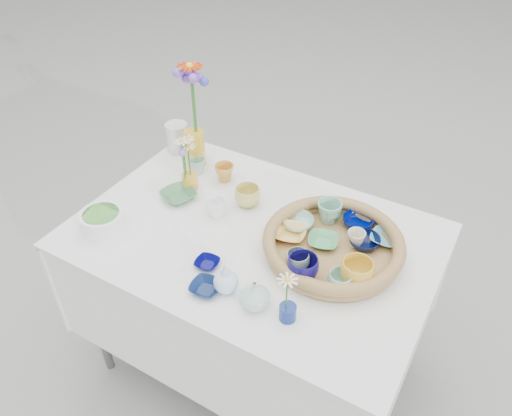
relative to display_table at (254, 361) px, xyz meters
The scene contains 34 objects.
ground 0.00m from the display_table, ahead, with size 80.00×80.00×0.00m, color gray.
display_table is the anchor object (origin of this frame).
wicker_tray 0.85m from the display_table, 10.12° to the left, with size 0.47×0.47×0.08m, color olive, non-canonical shape.
tray_ceramic_0 0.88m from the display_table, 34.40° to the left, with size 0.11×0.11×0.03m, color #000B5F.
tray_ceramic_1 0.89m from the display_table, 18.70° to the left, with size 0.11×0.11×0.03m, color black.
tray_ceramic_2 0.92m from the display_table, ahead, with size 0.10×0.10×0.08m, color yellow.
tray_ceramic_3 0.83m from the display_table, 13.81° to the left, with size 0.10×0.10×0.03m, color #50A768.
tray_ceramic_4 0.85m from the display_table, 21.89° to the right, with size 0.08×0.08×0.06m, color #86A692.
tray_ceramic_5 0.82m from the display_table, 38.26° to the left, with size 0.11×0.11×0.03m, color #A0DCD0.
tray_ceramic_6 0.87m from the display_table, 41.11° to the left, with size 0.09×0.09×0.08m, color #89C2AD.
tray_ceramic_7 0.89m from the display_table, 17.83° to the left, with size 0.06×0.06×0.06m, color beige.
tray_ceramic_8 0.92m from the display_table, 23.10° to the left, with size 0.10×0.10×0.03m, color #6CC0DB.
tray_ceramic_9 0.87m from the display_table, 24.97° to the right, with size 0.10×0.10×0.08m, color #0F094E.
tray_ceramic_10 0.81m from the display_table, 15.85° to the left, with size 0.12×0.12×0.03m, color #FFC366.
tray_ceramic_11 0.90m from the display_table, 15.15° to the right, with size 0.08×0.08×0.06m, color #8DCCC1.
tray_ceramic_12 0.86m from the display_table, 42.67° to the left, with size 0.08×0.08×0.06m, color #2F7847.
loose_ceramic_0 0.87m from the display_table, 139.56° to the left, with size 0.08×0.08×0.07m, color gold.
loose_ceramic_1 0.82m from the display_table, 127.51° to the left, with size 0.10×0.10×0.08m, color #D4C561.
loose_ceramic_2 0.86m from the display_table, behind, with size 0.13×0.13×0.03m, color #4A8653.
loose_ceramic_3 0.82m from the display_table, behind, with size 0.08×0.08×0.07m, color white.
loose_ceramic_4 0.80m from the display_table, 104.24° to the right, with size 0.08×0.08×0.02m, color #030354.
loose_ceramic_5 0.92m from the display_table, 151.37° to the left, with size 0.07×0.07×0.07m, color #8FBDA8.
loose_ceramic_6 0.83m from the display_table, 88.92° to the right, with size 0.10×0.10×0.02m, color #0D1F4A.
fluted_bowl 0.96m from the display_table, 151.96° to the right, with size 0.15×0.15×0.08m, color white, non-canonical shape.
bud_vase_paleblue 0.87m from the display_table, 77.23° to the right, with size 0.08×0.08×0.12m, color #BFE1F6, non-canonical shape.
bud_vase_seafoam 0.88m from the display_table, 58.75° to the right, with size 0.09×0.09×0.10m, color silver.
bud_vase_cobalt 0.88m from the display_table, 44.43° to the right, with size 0.05×0.05×0.05m, color navy.
single_daisy 0.95m from the display_table, 45.17° to the right, with size 0.07×0.07×0.13m, color white, non-canonical shape.
tall_vase_yellow 0.99m from the display_table, 148.41° to the left, with size 0.08×0.08×0.15m, color gold.
gerbera 1.17m from the display_table, 147.74° to the left, with size 0.11×0.11×0.30m, color #D83704, non-canonical shape.
hydrangea 1.15m from the display_table, 146.96° to the left, with size 0.09×0.09×0.32m, color #4146BD, non-canonical shape.
white_pitcher 1.05m from the display_table, 150.88° to the left, with size 0.13×0.10×0.13m, color silver, non-canonical shape.
daisy_cup 0.88m from the display_table, 162.26° to the left, with size 0.06×0.06×0.07m, color gold.
daisy_posy 0.99m from the display_table, 163.74° to the left, with size 0.09×0.09×0.17m, color white, non-canonical shape.
Camera 1 is at (0.67, -1.14, 1.94)m, focal length 35.00 mm.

